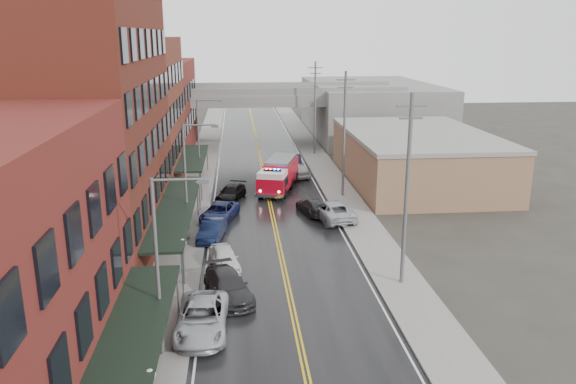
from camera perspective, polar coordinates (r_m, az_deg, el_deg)
road at (r=49.25m, az=-1.62°, el=-2.28°), size 11.00×160.00×0.02m
sidewalk_left at (r=49.33m, az=-10.12°, el=-2.42°), size 3.00×160.00×0.15m
sidewalk_right at (r=50.20m, az=6.73°, el=-1.96°), size 3.00×160.00×0.15m
curb_left at (r=49.22m, az=-8.20°, el=-2.37°), size 0.30×160.00×0.15m
curb_right at (r=49.89m, az=4.87°, el=-2.02°), size 0.30×160.00×0.15m
brick_building_b at (r=41.56m, az=-19.79°, el=6.20°), size 9.00×20.00×18.00m
brick_building_c at (r=58.70m, az=-15.55°, el=7.58°), size 9.00×15.00×15.00m
brick_building_far at (r=76.04m, az=-13.23°, el=8.31°), size 9.00×20.00×12.00m
tan_building at (r=61.17m, az=12.88°, el=3.30°), size 14.00×22.00×5.00m
right_far_block at (r=89.96m, az=8.29°, el=8.35°), size 18.00×30.00×8.00m
awning_0 at (r=24.50m, az=-15.80°, el=-14.80°), size 2.60×16.00×3.09m
awning_1 at (r=41.84m, az=-11.31°, el=-1.58°), size 2.60×18.00×3.09m
awning_2 at (r=58.73m, az=-9.64°, el=3.45°), size 2.60×13.00×3.09m
globe_lamp_1 at (r=35.37m, az=-10.60°, el=-5.94°), size 0.44×0.44×3.12m
globe_lamp_2 at (r=48.62m, az=-9.19°, el=0.12°), size 0.44×0.44×3.12m
street_lamp_0 at (r=26.94m, az=-12.69°, el=-6.49°), size 2.64×0.22×9.00m
street_lamp_1 at (r=42.13m, az=-10.06°, el=1.70°), size 2.64×0.22×9.00m
street_lamp_2 at (r=57.75m, az=-8.84°, el=5.51°), size 2.64×0.22×9.00m
utility_pole_0 at (r=34.50m, az=11.98°, el=0.42°), size 1.80×0.24×12.00m
utility_pole_1 at (r=53.49m, az=5.74°, el=6.04°), size 1.80×0.24×12.00m
utility_pole_2 at (r=73.02m, az=2.75°, el=8.66°), size 1.80×0.24×12.00m
overpass at (r=79.36m, az=-3.18°, el=8.98°), size 40.00×10.00×7.50m
fire_truck at (r=56.51m, az=-0.98°, el=1.82°), size 5.10×8.79×3.06m
parked_car_left_2 at (r=30.62m, az=-8.74°, el=-12.53°), size 2.84×5.81×1.59m
parked_car_left_3 at (r=34.02m, az=-6.09°, el=-9.49°), size 3.53×5.65×1.53m
parked_car_left_4 at (r=38.17m, az=-6.49°, el=-6.68°), size 2.48×4.51×1.45m
parked_car_left_5 at (r=43.50m, az=-7.73°, el=-3.86°), size 2.29×4.73×1.49m
parked_car_left_6 at (r=47.83m, az=-6.97°, el=-2.05°), size 3.72×5.63×1.44m
parked_car_left_7 at (r=53.56m, az=-5.81°, el=-0.10°), size 3.36×5.19×1.40m
parked_car_right_0 at (r=47.87m, az=4.50°, el=-1.85°), size 3.77×6.27×1.63m
parked_car_right_1 at (r=49.29m, az=2.56°, el=-1.46°), size 3.01×5.03×1.36m
parked_car_right_2 at (r=62.11m, az=0.89°, el=2.26°), size 3.13×4.96×1.57m
parked_car_right_3 at (r=66.46m, az=0.47°, el=3.19°), size 1.91×5.12×1.67m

